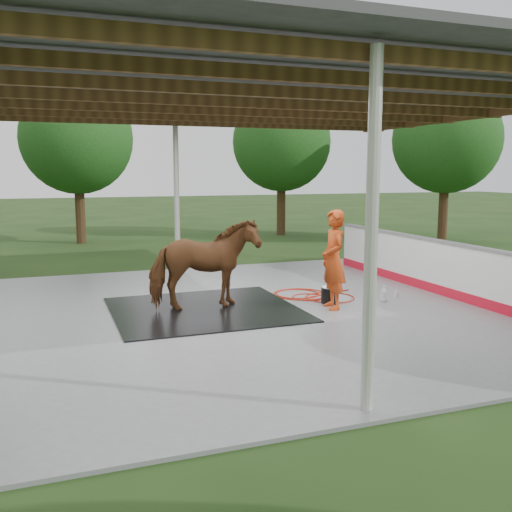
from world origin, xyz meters
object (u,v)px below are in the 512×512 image
object	(u,v)px
dasher_board	(439,268)
horse	(204,264)
handler	(333,260)
wash_bucket	(330,295)

from	to	relation	value
dasher_board	horse	xyz separation A→B (m)	(-5.08, 0.28, 0.33)
dasher_board	handler	size ratio (longest dim) A/B	4.26
handler	dasher_board	bearing A→B (deg)	105.39
horse	dasher_board	bearing A→B (deg)	-92.84
horse	handler	xyz separation A→B (m)	(2.32, -0.71, 0.07)
handler	wash_bucket	world-z (taller)	handler
handler	wash_bucket	xyz separation A→B (m)	(0.15, 0.40, -0.77)
horse	wash_bucket	distance (m)	2.59
wash_bucket	dasher_board	bearing A→B (deg)	0.67
handler	wash_bucket	distance (m)	0.88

